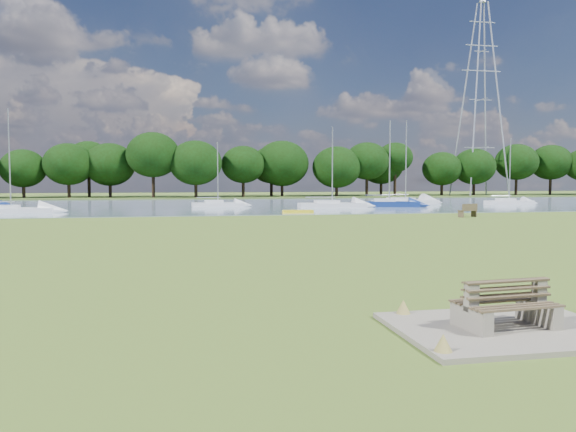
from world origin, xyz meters
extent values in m
plane|color=olive|center=(0.00, 0.00, 0.00)|extent=(220.00, 220.00, 0.00)
cube|color=slate|center=(0.00, 42.00, 0.00)|extent=(220.00, 40.00, 0.10)
cube|color=#4C6626|center=(0.00, 72.00, 0.00)|extent=(220.00, 20.00, 0.40)
cube|color=gray|center=(0.00, -14.00, 0.05)|extent=(4.20, 3.20, 0.10)
cube|color=gray|center=(-0.76, -14.07, 0.32)|extent=(0.32, 1.09, 0.45)
cube|color=gray|center=(-0.76, -14.07, 0.73)|extent=(0.24, 0.20, 0.56)
cube|color=gray|center=(0.76, -13.93, 0.32)|extent=(0.32, 1.09, 0.45)
cube|color=gray|center=(0.76, -13.93, 0.73)|extent=(0.24, 0.20, 0.56)
cube|color=brown|center=(0.03, -14.34, 0.56)|extent=(1.87, 0.57, 0.04)
cube|color=brown|center=(0.01, -14.08, 0.87)|extent=(1.84, 0.29, 0.45)
cube|color=brown|center=(-0.03, -13.66, 0.56)|extent=(1.87, 0.57, 0.04)
cube|color=brown|center=(-0.01, -13.92, 0.87)|extent=(1.84, 0.29, 0.45)
cube|color=brown|center=(15.70, 16.73, 0.26)|extent=(0.26, 0.52, 0.53)
cube|color=brown|center=(17.10, 17.24, 0.26)|extent=(0.26, 0.52, 0.53)
cube|color=brown|center=(16.40, 16.98, 0.53)|extent=(1.79, 1.08, 0.06)
cube|color=brown|center=(16.48, 16.77, 0.80)|extent=(1.64, 0.65, 0.52)
cube|color=yellow|center=(4.21, 24.00, 0.18)|extent=(2.70, 0.64, 0.27)
cylinder|color=#A3A7B2|center=(45.55, 67.49, 17.43)|extent=(0.26, 0.26, 34.45)
cylinder|color=#A3A7B2|center=(50.56, 67.49, 17.43)|extent=(0.26, 0.26, 34.45)
cylinder|color=#A3A7B2|center=(45.55, 72.51, 17.43)|extent=(0.26, 0.26, 34.45)
cylinder|color=#A3A7B2|center=(50.56, 72.51, 17.43)|extent=(0.26, 0.26, 34.45)
cube|color=#A3A7B2|center=(48.05, 70.00, 22.59)|extent=(7.52, 0.16, 0.16)
cube|color=#A3A7B2|center=(48.05, 70.00, 27.07)|extent=(6.23, 0.16, 0.16)
cube|color=#A3A7B2|center=(48.05, 70.00, 31.21)|extent=(4.94, 0.16, 0.16)
cylinder|color=black|center=(-30.00, 68.00, 1.80)|extent=(0.45, 0.45, 3.20)
ellipsoid|color=black|center=(-30.00, 68.00, 5.71)|extent=(8.16, 8.16, 6.93)
cylinder|color=black|center=(-23.00, 68.00, 1.93)|extent=(0.45, 0.45, 3.46)
ellipsoid|color=black|center=(-23.00, 68.00, 6.16)|extent=(6.35, 6.35, 5.39)
cylinder|color=black|center=(-16.00, 68.00, 2.06)|extent=(0.45, 0.45, 3.72)
ellipsoid|color=black|center=(-16.00, 68.00, 6.61)|extent=(7.25, 7.25, 6.16)
cylinder|color=black|center=(-9.00, 68.00, 1.67)|extent=(0.45, 0.45, 2.94)
ellipsoid|color=black|center=(-9.00, 68.00, 5.26)|extent=(8.16, 8.16, 6.93)
cylinder|color=black|center=(-2.00, 68.00, 1.80)|extent=(0.45, 0.45, 3.20)
ellipsoid|color=black|center=(-2.00, 68.00, 5.71)|extent=(6.35, 6.35, 5.39)
cylinder|color=black|center=(5.00, 68.00, 1.93)|extent=(0.45, 0.45, 3.46)
ellipsoid|color=black|center=(5.00, 68.00, 6.16)|extent=(7.25, 7.25, 6.16)
cylinder|color=black|center=(12.00, 68.00, 2.06)|extent=(0.45, 0.45, 3.72)
ellipsoid|color=black|center=(12.00, 68.00, 6.61)|extent=(8.16, 8.16, 6.93)
cylinder|color=black|center=(19.00, 68.00, 1.67)|extent=(0.45, 0.45, 2.94)
ellipsoid|color=black|center=(19.00, 68.00, 5.26)|extent=(6.35, 6.35, 5.39)
cylinder|color=black|center=(26.00, 68.00, 1.80)|extent=(0.45, 0.45, 3.20)
ellipsoid|color=black|center=(26.00, 68.00, 5.71)|extent=(7.25, 7.25, 6.16)
cylinder|color=black|center=(33.00, 68.00, 1.93)|extent=(0.45, 0.45, 3.46)
ellipsoid|color=black|center=(33.00, 68.00, 6.16)|extent=(8.16, 8.16, 6.93)
cylinder|color=black|center=(40.00, 68.00, 2.06)|extent=(0.45, 0.45, 3.72)
ellipsoid|color=black|center=(40.00, 68.00, 6.61)|extent=(6.35, 6.35, 5.39)
cylinder|color=black|center=(47.00, 68.00, 1.67)|extent=(0.45, 0.45, 2.94)
ellipsoid|color=black|center=(47.00, 68.00, 5.26)|extent=(7.25, 7.25, 6.16)
cylinder|color=black|center=(54.00, 68.00, 1.80)|extent=(0.45, 0.45, 3.20)
ellipsoid|color=black|center=(54.00, 68.00, 5.71)|extent=(8.16, 8.16, 6.93)
cylinder|color=black|center=(61.00, 68.00, 1.93)|extent=(0.45, 0.45, 3.46)
ellipsoid|color=black|center=(61.00, 68.00, 6.16)|extent=(6.35, 6.35, 5.39)
cube|color=silver|center=(-1.78, 36.79, 0.38)|extent=(5.59, 1.82, 0.65)
cube|color=silver|center=(-2.22, 36.77, 0.77)|extent=(1.99, 1.31, 0.42)
cylinder|color=#A5A8AD|center=(-1.78, 36.79, 3.74)|extent=(0.11, 0.11, 6.46)
cube|color=silver|center=(20.01, 37.65, 0.43)|extent=(8.32, 3.95, 0.77)
cube|color=silver|center=(19.38, 37.51, 0.90)|extent=(3.13, 2.34, 0.49)
cylinder|color=#A5A8AD|center=(20.01, 37.65, 5.19)|extent=(0.13, 0.13, 9.18)
cube|color=silver|center=(-20.26, 28.71, 0.37)|extent=(7.09, 2.62, 0.64)
cube|color=silver|center=(-20.81, 28.65, 0.76)|extent=(2.57, 1.76, 0.41)
cylinder|color=#A5A8AD|center=(-20.26, 28.71, 4.79)|extent=(0.11, 0.11, 8.57)
cube|color=silver|center=(32.16, 35.74, 0.38)|extent=(5.69, 1.63, 0.67)
cube|color=silver|center=(31.70, 35.74, 0.79)|extent=(2.00, 1.26, 0.43)
cylinder|color=#A5A8AD|center=(32.16, 35.74, 4.17)|extent=(0.11, 0.11, 7.28)
cube|color=navy|center=(16.27, 33.23, 0.45)|extent=(6.57, 3.59, 0.80)
cube|color=silver|center=(15.78, 33.39, 0.94)|extent=(2.53, 1.99, 0.52)
cylinder|color=#A5A8AD|center=(16.27, 33.23, 4.95)|extent=(0.14, 0.14, 8.66)
cube|color=silver|center=(9.70, 32.47, 0.41)|extent=(7.06, 2.22, 0.71)
cube|color=silver|center=(9.14, 32.49, 0.84)|extent=(2.50, 1.63, 0.46)
cylinder|color=#A5A8AD|center=(9.70, 32.47, 4.48)|extent=(0.12, 0.12, 7.84)
camera|label=1|loc=(-6.20, -23.62, 2.93)|focal=35.00mm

